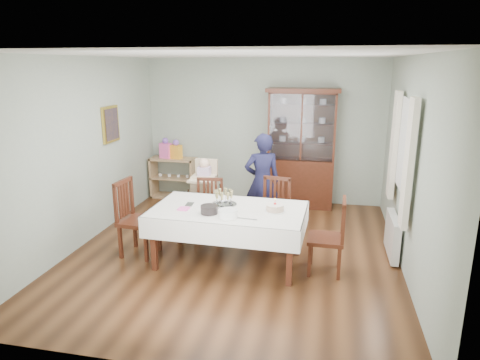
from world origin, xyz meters
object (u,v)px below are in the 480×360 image
(birthday_cake, at_px, (275,208))
(sideboard, at_px, (174,178))
(gift_bag_pink, at_px, (166,149))
(woman, at_px, (262,182))
(china_cabinet, at_px, (301,147))
(chair_far_right, at_px, (273,224))
(chair_far_left, at_px, (209,222))
(chair_end_right, at_px, (327,251))
(gift_bag_orange, at_px, (176,150))
(chair_end_left, at_px, (139,233))
(champagne_tray, at_px, (224,201))
(high_chair, at_px, (205,199))
(dining_table, at_px, (229,235))

(birthday_cake, bearing_deg, sideboard, 131.86)
(gift_bag_pink, bearing_deg, woman, -31.30)
(china_cabinet, relative_size, chair_far_right, 2.24)
(chair_far_left, relative_size, chair_end_right, 0.94)
(gift_bag_orange, bearing_deg, chair_far_right, -40.57)
(china_cabinet, xyz_separation_m, chair_end_left, (-2.05, -2.61, -0.81))
(champagne_tray, height_order, gift_bag_orange, gift_bag_orange)
(gift_bag_pink, bearing_deg, chair_far_right, -37.88)
(china_cabinet, height_order, gift_bag_pink, china_cabinet)
(high_chair, bearing_deg, woman, 3.77)
(woman, height_order, champagne_tray, woman)
(sideboard, xyz_separation_m, gift_bag_pink, (-0.13, -0.02, 0.58))
(chair_end_right, xyz_separation_m, high_chair, (-1.98, 1.29, 0.15))
(chair_far_left, height_order, high_chair, high_chair)
(gift_bag_pink, bearing_deg, champagne_tray, -54.36)
(chair_far_right, relative_size, gift_bag_pink, 2.42)
(china_cabinet, distance_m, chair_end_right, 2.81)
(woman, height_order, gift_bag_pink, woman)
(chair_far_right, relative_size, woman, 0.62)
(dining_table, bearing_deg, champagne_tray, 127.26)
(birthday_cake, bearing_deg, chair_end_left, -179.68)
(chair_far_left, height_order, chair_end_left, chair_end_left)
(high_chair, relative_size, gift_bag_orange, 3.02)
(chair_end_left, xyz_separation_m, gift_bag_pink, (-0.59, 2.61, 0.66))
(chair_end_right, bearing_deg, dining_table, -89.99)
(sideboard, xyz_separation_m, birthday_cake, (2.35, -2.62, 0.41))
(high_chair, bearing_deg, china_cabinet, 42.92)
(dining_table, xyz_separation_m, gift_bag_pink, (-1.87, 2.61, 0.59))
(chair_far_right, bearing_deg, china_cabinet, 90.51)
(china_cabinet, xyz_separation_m, gift_bag_orange, (-2.42, 0.00, -0.16))
(china_cabinet, bearing_deg, chair_far_left, -122.82)
(chair_end_right, relative_size, gift_bag_pink, 2.44)
(woman, xyz_separation_m, gift_bag_orange, (-1.90, 1.29, 0.19))
(chair_far_left, relative_size, chair_far_right, 0.95)
(chair_far_left, relative_size, gift_bag_pink, 2.29)
(champagne_tray, relative_size, gift_bag_pink, 0.85)
(chair_far_left, relative_size, champagne_tray, 2.68)
(sideboard, height_order, gift_bag_pink, gift_bag_pink)
(dining_table, xyz_separation_m, champagne_tray, (-0.09, 0.12, 0.44))
(chair_end_left, bearing_deg, chair_far_right, -61.86)
(gift_bag_orange, bearing_deg, woman, -34.12)
(chair_far_right, height_order, gift_bag_orange, gift_bag_orange)
(chair_far_left, height_order, chair_end_right, chair_end_right)
(chair_far_right, distance_m, woman, 0.79)
(woman, relative_size, birthday_cake, 5.94)
(dining_table, height_order, gift_bag_orange, gift_bag_orange)
(champagne_tray, bearing_deg, china_cabinet, 71.13)
(chair_end_right, distance_m, gift_bag_pink, 4.17)
(dining_table, relative_size, chair_far_left, 2.21)
(birthday_cake, bearing_deg, gift_bag_orange, 131.05)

